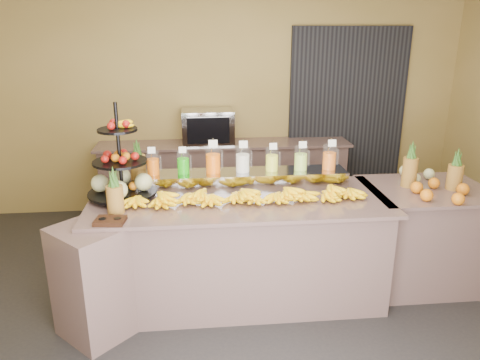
{
  "coord_description": "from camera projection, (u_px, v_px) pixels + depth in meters",
  "views": [
    {
      "loc": [
        -0.35,
        -3.35,
        2.33
      ],
      "look_at": [
        0.01,
        0.3,
        1.1
      ],
      "focal_mm": 35.0,
      "sensor_mm": 36.0,
      "label": 1
    }
  ],
  "objects": [
    {
      "name": "right_counter",
      "position": [
        421.0,
        235.0,
        4.32
      ],
      "size": [
        1.08,
        0.88,
        0.93
      ],
      "color": "gray",
      "rests_on": "ground"
    },
    {
      "name": "pineapple_left_a",
      "position": [
        115.0,
        196.0,
        3.58
      ],
      "size": [
        0.13,
        0.13,
        0.38
      ],
      "rotation": [
        0.0,
        0.0,
        -0.22
      ],
      "color": "brown",
      "rests_on": "buffet_counter"
    },
    {
      "name": "oven_warmer",
      "position": [
        208.0,
        127.0,
        5.67
      ],
      "size": [
        0.63,
        0.44,
        0.41
      ],
      "primitive_type": "cube",
      "rotation": [
        0.0,
        0.0,
        0.02
      ],
      "color": "gray",
      "rests_on": "back_ledge"
    },
    {
      "name": "juice_pitcher_lime",
      "position": [
        301.0,
        160.0,
        4.16
      ],
      "size": [
        0.12,
        0.12,
        0.28
      ],
      "color": "silver",
      "rests_on": "pitcher_tray"
    },
    {
      "name": "fruit_stand",
      "position": [
        125.0,
        174.0,
        3.89
      ],
      "size": [
        0.7,
        0.7,
        0.8
      ],
      "rotation": [
        0.0,
        0.0,
        0.27
      ],
      "color": "black",
      "rests_on": "buffet_counter"
    },
    {
      "name": "juice_pitcher_green",
      "position": [
        183.0,
        164.0,
        4.06
      ],
      "size": [
        0.11,
        0.11,
        0.26
      ],
      "color": "silver",
      "rests_on": "pitcher_tray"
    },
    {
      "name": "pineapple_left_b",
      "position": [
        138.0,
        166.0,
        4.26
      ],
      "size": [
        0.14,
        0.14,
        0.42
      ],
      "rotation": [
        0.0,
        0.0,
        -0.36
      ],
      "color": "brown",
      "rests_on": "buffet_counter"
    },
    {
      "name": "juice_pitcher_milk",
      "position": [
        243.0,
        160.0,
        4.1
      ],
      "size": [
        0.13,
        0.13,
        0.3
      ],
      "color": "silver",
      "rests_on": "pitcher_tray"
    },
    {
      "name": "pitcher_tray",
      "position": [
        243.0,
        180.0,
        4.16
      ],
      "size": [
        1.85,
        0.3,
        0.15
      ],
      "primitive_type": "cube",
      "color": "gray",
      "rests_on": "buffet_counter"
    },
    {
      "name": "juice_pitcher_orange_a",
      "position": [
        153.0,
        164.0,
        4.04
      ],
      "size": [
        0.11,
        0.11,
        0.27
      ],
      "color": "silver",
      "rests_on": "pitcher_tray"
    },
    {
      "name": "juice_pitcher_lemon",
      "position": [
        272.0,
        161.0,
        4.13
      ],
      "size": [
        0.11,
        0.12,
        0.28
      ],
      "color": "silver",
      "rests_on": "pitcher_tray"
    },
    {
      "name": "juice_pitcher_orange_b",
      "position": [
        213.0,
        161.0,
        4.08
      ],
      "size": [
        0.13,
        0.14,
        0.32
      ],
      "color": "silver",
      "rests_on": "pitcher_tray"
    },
    {
      "name": "back_ledge",
      "position": [
        224.0,
        178.0,
        5.9
      ],
      "size": [
        3.1,
        0.55,
        0.93
      ],
      "color": "gray",
      "rests_on": "ground"
    },
    {
      "name": "right_fruit_pile",
      "position": [
        435.0,
        183.0,
        4.05
      ],
      "size": [
        0.5,
        0.48,
        0.27
      ],
      "color": "brown",
      "rests_on": "right_counter"
    },
    {
      "name": "ground",
      "position": [
        243.0,
        315.0,
        3.93
      ],
      "size": [
        6.0,
        6.0,
        0.0
      ],
      "primitive_type": "plane",
      "color": "black",
      "rests_on": "ground"
    },
    {
      "name": "condiment_caddy",
      "position": [
        110.0,
        221.0,
        3.44
      ],
      "size": [
        0.24,
        0.19,
        0.03
      ],
      "primitive_type": "cube",
      "rotation": [
        0.0,
        0.0,
        -0.13
      ],
      "color": "black",
      "rests_on": "buffet_counter"
    },
    {
      "name": "juice_pitcher_orange_c",
      "position": [
        329.0,
        158.0,
        4.18
      ],
      "size": [
        0.12,
        0.13,
        0.29
      ],
      "color": "silver",
      "rests_on": "pitcher_tray"
    },
    {
      "name": "buffet_counter",
      "position": [
        226.0,
        251.0,
        4.02
      ],
      "size": [
        2.75,
        1.25,
        0.93
      ],
      "color": "gray",
      "rests_on": "ground"
    },
    {
      "name": "banana_heap",
      "position": [
        244.0,
        193.0,
        3.85
      ],
      "size": [
        1.98,
        0.18,
        0.16
      ],
      "color": "yellow",
      "rests_on": "buffet_counter"
    },
    {
      "name": "room_envelope",
      "position": [
        255.0,
        77.0,
        4.09
      ],
      "size": [
        6.04,
        5.02,
        2.82
      ],
      "color": "olive",
      "rests_on": "ground"
    }
  ]
}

